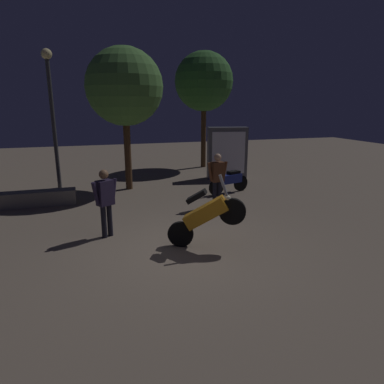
{
  "coord_description": "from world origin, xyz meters",
  "views": [
    {
      "loc": [
        -1.79,
        -6.34,
        3.01
      ],
      "look_at": [
        0.46,
        1.01,
        1.0
      ],
      "focal_mm": 31.63,
      "sensor_mm": 36.0,
      "label": 1
    }
  ],
  "objects_px": {
    "motorcycle_orange_foreground": "(206,215)",
    "kiosk_billboard": "(227,153)",
    "motorcycle_blue_parked_left": "(229,181)",
    "streetlamp_near": "(51,102)",
    "person_rider_beside": "(217,176)",
    "person_bystander_far": "(105,198)"
  },
  "relations": [
    {
      "from": "motorcycle_orange_foreground",
      "to": "kiosk_billboard",
      "type": "bearing_deg",
      "value": 91.42
    },
    {
      "from": "motorcycle_blue_parked_left",
      "to": "streetlamp_near",
      "type": "relative_size",
      "value": 0.34
    },
    {
      "from": "motorcycle_orange_foreground",
      "to": "streetlamp_near",
      "type": "relative_size",
      "value": 0.34
    },
    {
      "from": "person_rider_beside",
      "to": "person_bystander_far",
      "type": "bearing_deg",
      "value": 106.93
    },
    {
      "from": "kiosk_billboard",
      "to": "person_bystander_far",
      "type": "bearing_deg",
      "value": 56.22
    },
    {
      "from": "kiosk_billboard",
      "to": "streetlamp_near",
      "type": "bearing_deg",
      "value": 8.93
    },
    {
      "from": "motorcycle_orange_foreground",
      "to": "person_bystander_far",
      "type": "distance_m",
      "value": 2.37
    },
    {
      "from": "motorcycle_blue_parked_left",
      "to": "kiosk_billboard",
      "type": "relative_size",
      "value": 0.77
    },
    {
      "from": "person_bystander_far",
      "to": "kiosk_billboard",
      "type": "bearing_deg",
      "value": 104.44
    },
    {
      "from": "person_bystander_far",
      "to": "motorcycle_orange_foreground",
      "type": "bearing_deg",
      "value": 26.22
    },
    {
      "from": "motorcycle_orange_foreground",
      "to": "person_bystander_far",
      "type": "xyz_separation_m",
      "value": [
        -1.97,
        1.29,
        0.2
      ]
    },
    {
      "from": "person_bystander_far",
      "to": "motorcycle_blue_parked_left",
      "type": "bearing_deg",
      "value": 93.25
    },
    {
      "from": "motorcycle_blue_parked_left",
      "to": "kiosk_billboard",
      "type": "distance_m",
      "value": 2.51
    },
    {
      "from": "person_bystander_far",
      "to": "kiosk_billboard",
      "type": "relative_size",
      "value": 0.76
    },
    {
      "from": "motorcycle_blue_parked_left",
      "to": "person_rider_beside",
      "type": "distance_m",
      "value": 1.78
    },
    {
      "from": "motorcycle_orange_foreground",
      "to": "kiosk_billboard",
      "type": "height_order",
      "value": "kiosk_billboard"
    },
    {
      "from": "person_rider_beside",
      "to": "streetlamp_near",
      "type": "xyz_separation_m",
      "value": [
        -4.7,
        3.94,
        2.12
      ]
    },
    {
      "from": "person_bystander_far",
      "to": "kiosk_billboard",
      "type": "height_order",
      "value": "kiosk_billboard"
    },
    {
      "from": "streetlamp_near",
      "to": "kiosk_billboard",
      "type": "distance_m",
      "value": 6.85
    },
    {
      "from": "streetlamp_near",
      "to": "kiosk_billboard",
      "type": "relative_size",
      "value": 2.29
    },
    {
      "from": "motorcycle_blue_parked_left",
      "to": "streetlamp_near",
      "type": "distance_m",
      "value": 6.76
    },
    {
      "from": "person_rider_beside",
      "to": "kiosk_billboard",
      "type": "distance_m",
      "value": 4.1
    }
  ]
}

